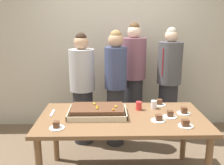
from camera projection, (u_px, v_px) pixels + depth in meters
name	position (u px, v px, depth m)	size (l,w,h in m)	color
interior_back_panel	(117.00, 38.00, 4.06)	(8.00, 0.12, 3.00)	beige
party_table	(122.00, 124.00, 2.71)	(1.82, 0.93, 0.76)	brown
sheet_cake	(97.00, 111.00, 2.72)	(0.64, 0.41, 0.12)	beige
plated_slice_near_left	(57.00, 126.00, 2.39)	(0.15, 0.15, 0.07)	white
plated_slice_near_right	(159.00, 103.00, 3.05)	(0.15, 0.15, 0.07)	white
plated_slice_far_left	(170.00, 115.00, 2.67)	(0.15, 0.15, 0.07)	white
plated_slice_far_right	(158.00, 119.00, 2.57)	(0.15, 0.15, 0.07)	white
plated_slice_center_front	(184.00, 112.00, 2.77)	(0.15, 0.15, 0.08)	white
plated_slice_center_back	(186.00, 124.00, 2.43)	(0.15, 0.15, 0.08)	white
drink_cup_nearest	(154.00, 105.00, 2.93)	(0.07, 0.07, 0.10)	white
drink_cup_middle	(139.00, 106.00, 2.89)	(0.07, 0.07, 0.10)	red
cake_server_utensil	(52.00, 113.00, 2.79)	(0.03, 0.20, 0.01)	silver
person_serving_front	(83.00, 88.00, 3.53)	(0.36, 0.36, 1.62)	#28282D
person_green_shirt_behind	(169.00, 83.00, 3.70)	(0.36, 0.36, 1.69)	#28282D
person_striped_tie_right	(116.00, 87.00, 3.46)	(0.31, 0.31, 1.66)	#28282D
person_far_right_suit	(133.00, 79.00, 3.82)	(0.38, 0.38, 1.76)	#28282D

